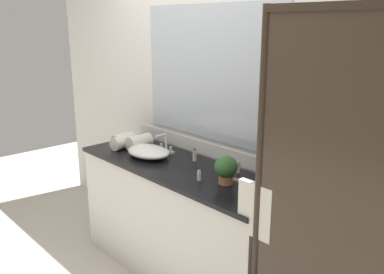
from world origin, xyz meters
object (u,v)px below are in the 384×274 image
(sink_basin, at_px, (148,152))
(rolled_towel_middle, at_px, (124,142))
(potted_plant, at_px, (226,168))
(soap_dish, at_px, (258,191))
(amenity_bottle_shampoo, at_px, (199,176))
(faucet, at_px, (165,146))
(amenity_bottle_lotion, at_px, (238,168))
(rolled_towel_near_edge, at_px, (124,138))
(rolled_towel_far_edge, at_px, (139,142))
(amenity_bottle_body_wash, at_px, (194,155))

(sink_basin, distance_m, rolled_towel_middle, 0.33)
(potted_plant, height_order, rolled_towel_middle, potted_plant)
(soap_dish, height_order, amenity_bottle_shampoo, amenity_bottle_shampoo)
(faucet, xyz_separation_m, amenity_bottle_lotion, (0.72, 0.07, -0.01))
(amenity_bottle_lotion, bearing_deg, rolled_towel_near_edge, -171.12)
(sink_basin, bearing_deg, amenity_bottle_shampoo, -5.62)
(faucet, relative_size, soap_dish, 1.70)
(sink_basin, bearing_deg, potted_plant, 2.30)
(rolled_towel_far_edge, bearing_deg, potted_plant, -2.16)
(rolled_towel_far_edge, bearing_deg, sink_basin, -17.94)
(rolled_towel_middle, relative_size, rolled_towel_far_edge, 1.04)
(faucet, xyz_separation_m, amenity_bottle_body_wash, (0.32, 0.02, -0.00))
(amenity_bottle_body_wash, bearing_deg, rolled_towel_far_edge, -167.25)
(amenity_bottle_lotion, distance_m, rolled_towel_far_edge, 0.95)
(amenity_bottle_body_wash, distance_m, rolled_towel_middle, 0.68)
(soap_dish, distance_m, amenity_bottle_body_wash, 0.74)
(soap_dish, xyz_separation_m, amenity_bottle_lotion, (-0.32, 0.19, 0.02))
(potted_plant, bearing_deg, soap_dish, 4.14)
(potted_plant, xyz_separation_m, rolled_towel_near_edge, (-1.23, 0.03, -0.06))
(potted_plant, bearing_deg, faucet, 170.14)
(potted_plant, height_order, amenity_bottle_body_wash, potted_plant)
(rolled_towel_near_edge, bearing_deg, sink_basin, -7.94)
(amenity_bottle_shampoo, xyz_separation_m, rolled_towel_middle, (-0.97, 0.05, 0.02))
(rolled_towel_middle, bearing_deg, amenity_bottle_lotion, 13.61)
(faucet, relative_size, rolled_towel_near_edge, 0.82)
(potted_plant, bearing_deg, amenity_bottle_body_wash, 161.36)
(amenity_bottle_lotion, bearing_deg, amenity_bottle_shampoo, -104.56)
(amenity_bottle_shampoo, bearing_deg, sink_basin, 174.38)
(potted_plant, xyz_separation_m, amenity_bottle_lotion, (-0.08, 0.21, -0.07))
(amenity_bottle_lotion, height_order, amenity_bottle_body_wash, amenity_bottle_body_wash)
(amenity_bottle_lotion, bearing_deg, sink_basin, -161.44)
(potted_plant, bearing_deg, sink_basin, -177.70)
(soap_dish, height_order, rolled_towel_middle, rolled_towel_middle)
(soap_dish, xyz_separation_m, rolled_towel_near_edge, (-1.48, 0.01, 0.03))
(sink_basin, relative_size, rolled_towel_near_edge, 1.86)
(soap_dish, height_order, rolled_towel_far_edge, rolled_towel_far_edge)
(amenity_bottle_shampoo, relative_size, amenity_bottle_body_wash, 0.72)
(rolled_towel_far_edge, bearing_deg, amenity_bottle_lotion, 10.36)
(rolled_towel_near_edge, xyz_separation_m, rolled_towel_far_edge, (0.22, 0.01, 0.01))
(sink_basin, height_order, amenity_bottle_lotion, sink_basin)
(soap_dish, xyz_separation_m, rolled_towel_far_edge, (-1.26, 0.02, 0.05))
(rolled_towel_middle, bearing_deg, rolled_towel_far_edge, 36.76)
(faucet, xyz_separation_m, potted_plant, (0.80, -0.14, 0.05))
(rolled_towel_near_edge, height_order, rolled_towel_middle, rolled_towel_middle)
(amenity_bottle_shampoo, xyz_separation_m, rolled_towel_far_edge, (-0.86, 0.13, 0.03))
(amenity_bottle_lotion, distance_m, rolled_towel_near_edge, 1.17)
(amenity_bottle_shampoo, bearing_deg, potted_plant, 31.36)
(amenity_bottle_body_wash, distance_m, rolled_towel_near_edge, 0.77)
(sink_basin, relative_size, rolled_towel_far_edge, 1.82)
(amenity_bottle_body_wash, height_order, rolled_towel_far_edge, rolled_towel_far_edge)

